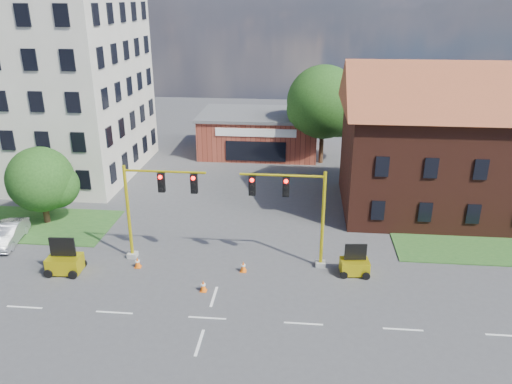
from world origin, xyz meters
TOP-DOWN VIEW (x-y plane):
  - ground at (0.00, 0.00)m, footprint 120.00×120.00m
  - grass_verge_ne at (18.00, 9.00)m, footprint 14.00×4.00m
  - lane_markings at (0.00, -3.00)m, footprint 60.00×36.00m
  - office_block at (-20.00, 21.90)m, footprint 18.40×15.40m
  - brick_shop at (0.00, 29.98)m, footprint 12.40×8.40m
  - townhouse_row at (18.00, 16.00)m, footprint 21.00×11.00m
  - tree_large at (6.86, 27.08)m, footprint 7.46×7.10m
  - tree_nw_front at (-13.76, 10.58)m, footprint 4.94×4.71m
  - signal_mast_west at (-4.36, 6.00)m, footprint 5.30×0.60m
  - signal_mast_east at (4.36, 6.00)m, footprint 5.30×0.60m
  - trailer_west at (-9.40, 3.74)m, footprint 2.02×1.41m
  - trailer_east at (8.00, 5.24)m, footprint 1.78×1.27m
  - cone_a at (-0.69, 2.51)m, footprint 0.40×0.40m
  - cone_b at (-5.25, 4.76)m, footprint 0.40×0.40m
  - cone_c at (1.30, 4.88)m, footprint 0.40×0.40m
  - cone_d at (8.00, 6.61)m, footprint 0.40×0.40m
  - pickup_white at (12.01, 13.83)m, footprint 5.37×3.13m
  - sedan_silver_front at (-14.95, 7.09)m, footprint 2.11×4.37m

SIDE VIEW (x-z plane):
  - ground at x=0.00m, z-range 0.00..0.00m
  - lane_markings at x=0.00m, z-range 0.00..0.01m
  - grass_verge_ne at x=18.00m, z-range 0.00..0.08m
  - cone_a at x=-0.69m, z-range -0.01..0.69m
  - cone_b at x=-5.25m, z-range -0.01..0.69m
  - cone_c at x=1.30m, z-range -0.01..0.69m
  - cone_d at x=8.00m, z-range -0.01..0.69m
  - trailer_east at x=8.00m, z-range -0.36..1.55m
  - sedan_silver_front at x=-14.95m, z-range 0.00..1.38m
  - trailer_west at x=-9.40m, z-range -0.42..1.81m
  - pickup_white at x=12.01m, z-range 0.00..1.40m
  - brick_shop at x=0.00m, z-range 0.01..4.31m
  - tree_nw_front at x=-13.76m, z-range 0.38..6.15m
  - signal_mast_west at x=-4.36m, z-range 0.82..7.02m
  - signal_mast_east at x=4.36m, z-range 0.82..7.02m
  - tree_large at x=6.86m, z-range 1.03..10.71m
  - townhouse_row at x=18.00m, z-range 0.18..11.68m
  - office_block at x=-20.00m, z-range 0.01..20.61m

